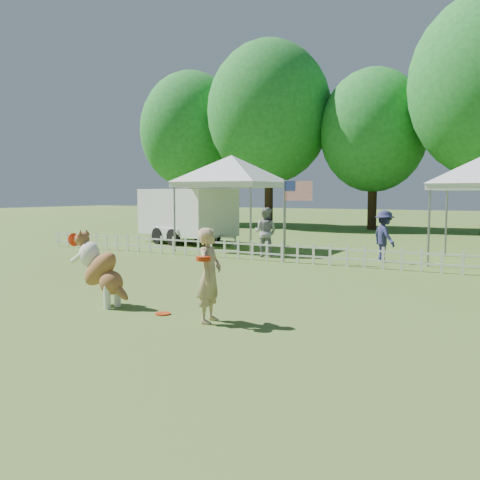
{
  "coord_description": "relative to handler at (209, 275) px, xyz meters",
  "views": [
    {
      "loc": [
        5.5,
        -7.28,
        2.04
      ],
      "look_at": [
        0.18,
        2.0,
        1.1
      ],
      "focal_mm": 40.0,
      "sensor_mm": 36.0,
      "label": 1
    }
  ],
  "objects": [
    {
      "name": "tree_left",
      "position": [
        -9.95,
        21.81,
        5.25
      ],
      "size": [
        7.4,
        7.4,
        12.0
      ],
      "primitive_type": null,
      "color": "#1D6523",
      "rests_on": "ground"
    },
    {
      "name": "dog",
      "position": [
        -2.37,
        0.06,
        -0.08
      ],
      "size": [
        1.33,
        0.54,
        1.34
      ],
      "primitive_type": null,
      "rotation": [
        0.0,
        0.0,
        -0.08
      ],
      "color": "brown",
      "rests_on": "ground"
    },
    {
      "name": "ground",
      "position": [
        -0.95,
        0.31,
        -0.75
      ],
      "size": [
        120.0,
        120.0,
        0.0
      ],
      "primitive_type": "plane",
      "color": "#38591C",
      "rests_on": "ground"
    },
    {
      "name": "frisbee_on_turf",
      "position": [
        -0.99,
        0.07,
        -0.74
      ],
      "size": [
        0.32,
        0.32,
        0.02
      ],
      "primitive_type": "cylinder",
      "rotation": [
        0.0,
        0.0,
        -0.24
      ],
      "color": "red",
      "rests_on": "ground"
    },
    {
      "name": "spectator_b",
      "position": [
        0.43,
        8.84,
        0.02
      ],
      "size": [
        1.1,
        1.11,
        1.54
      ],
      "primitive_type": "imported",
      "rotation": [
        0.0,
        0.0,
        2.33
      ],
      "color": "#252750",
      "rests_on": "ground"
    },
    {
      "name": "spectator_a",
      "position": [
        -3.24,
        8.28,
        0.04
      ],
      "size": [
        0.8,
        0.63,
        1.59
      ],
      "primitive_type": "imported",
      "rotation": [
        0.0,
        0.0,
        3.18
      ],
      "color": "gray",
      "rests_on": "ground"
    },
    {
      "name": "tree_far_left",
      "position": [
        -15.95,
        22.31,
        4.75
      ],
      "size": [
        6.6,
        6.6,
        11.0
      ],
      "primitive_type": null,
      "color": "#1D6523",
      "rests_on": "ground"
    },
    {
      "name": "tree_center_left",
      "position": [
        -3.95,
        22.81,
        4.15
      ],
      "size": [
        6.0,
        6.0,
        9.8
      ],
      "primitive_type": null,
      "color": "#1D6523",
      "rests_on": "ground"
    },
    {
      "name": "canopy_tent_left",
      "position": [
        -5.33,
        9.66,
        0.91
      ],
      "size": [
        3.38,
        3.38,
        3.33
      ],
      "primitive_type": null,
      "rotation": [
        0.0,
        0.0,
        0.05
      ],
      "color": "white",
      "rests_on": "ground"
    },
    {
      "name": "picket_fence",
      "position": [
        -0.95,
        7.31,
        -0.45
      ],
      "size": [
        22.0,
        0.08,
        0.6
      ],
      "primitive_type": null,
      "color": "silver",
      "rests_on": "ground"
    },
    {
      "name": "handler",
      "position": [
        0.0,
        0.0,
        0.0
      ],
      "size": [
        0.46,
        0.61,
        1.5
      ],
      "primitive_type": "imported",
      "rotation": [
        0.0,
        0.0,
        1.78
      ],
      "color": "tan",
      "rests_on": "ground"
    },
    {
      "name": "cargo_trailer",
      "position": [
        -8.18,
        10.86,
        0.38
      ],
      "size": [
        5.58,
        3.68,
        2.26
      ],
      "primitive_type": null,
      "rotation": [
        0.0,
        0.0,
        -0.3
      ],
      "color": "silver",
      "rests_on": "ground"
    },
    {
      "name": "flag_pole",
      "position": [
        -2.13,
        7.27,
        0.47
      ],
      "size": [
        0.94,
        0.12,
        2.45
      ],
      "primitive_type": null,
      "rotation": [
        0.0,
        0.0,
        0.02
      ],
      "color": "gray",
      "rests_on": "ground"
    }
  ]
}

